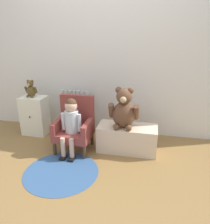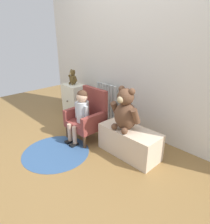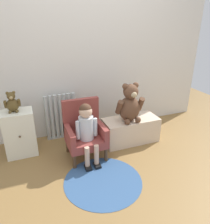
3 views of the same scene
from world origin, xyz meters
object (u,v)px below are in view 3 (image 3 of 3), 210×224
(child_figure, at_px, (87,125))
(low_bench, at_px, (130,130))
(radiator, at_px, (61,117))
(small_teddy_bear, at_px, (12,103))
(floor_rug, at_px, (103,181))
(small_dresser, at_px, (20,133))
(child_armchair, at_px, (84,132))
(large_teddy_bear, at_px, (130,105))

(child_figure, xyz_separation_m, low_bench, (0.67, 0.19, -0.29))
(radiator, bearing_deg, small_teddy_bear, -159.60)
(child_figure, relative_size, small_teddy_bear, 2.86)
(small_teddy_bear, relative_size, floor_rug, 0.30)
(small_teddy_bear, distance_m, floor_rug, 1.35)
(child_figure, relative_size, floor_rug, 0.86)
(small_dresser, relative_size, low_bench, 0.77)
(child_figure, bearing_deg, child_armchair, 90.00)
(small_teddy_bear, bearing_deg, radiator, 20.40)
(child_armchair, xyz_separation_m, small_teddy_bear, (-0.75, 0.31, 0.36))
(large_teddy_bear, bearing_deg, small_teddy_bear, 168.93)
(radiator, distance_m, small_dresser, 0.60)
(radiator, xyz_separation_m, child_armchair, (0.18, -0.52, -0.00))
(large_teddy_bear, distance_m, small_teddy_bear, 1.41)
(low_bench, height_order, floor_rug, low_bench)
(child_armchair, relative_size, large_teddy_bear, 1.36)
(child_armchair, height_order, floor_rug, child_armchair)
(child_armchair, distance_m, small_teddy_bear, 0.89)
(small_teddy_bear, bearing_deg, floor_rug, -47.90)
(radiator, height_order, low_bench, radiator)
(small_dresser, bearing_deg, floor_rug, -48.38)
(radiator, xyz_separation_m, small_dresser, (-0.55, -0.23, -0.03))
(radiator, bearing_deg, small_dresser, -157.60)
(child_armchair, relative_size, low_bench, 0.93)
(small_teddy_bear, height_order, floor_rug, small_teddy_bear)
(floor_rug, bearing_deg, large_teddy_bear, 45.14)
(small_dresser, xyz_separation_m, low_bench, (1.40, -0.22, -0.12))
(small_teddy_bear, bearing_deg, large_teddy_bear, -11.07)
(child_figure, xyz_separation_m, floor_rug, (0.03, -0.44, -0.45))
(child_armchair, bearing_deg, low_bench, 6.75)
(small_dresser, bearing_deg, low_bench, -8.78)
(child_figure, bearing_deg, radiator, 105.70)
(radiator, relative_size, small_dresser, 1.12)
(child_armchair, distance_m, child_figure, 0.18)
(child_figure, distance_m, large_teddy_bear, 0.65)
(small_dresser, bearing_deg, large_teddy_bear, -10.74)
(child_armchair, relative_size, child_figure, 0.98)
(floor_rug, bearing_deg, small_teddy_bear, 132.10)
(child_figure, bearing_deg, low_bench, 16.16)
(child_armchair, height_order, large_teddy_bear, large_teddy_bear)
(child_armchair, bearing_deg, small_teddy_bear, 157.71)
(radiator, distance_m, small_teddy_bear, 0.71)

